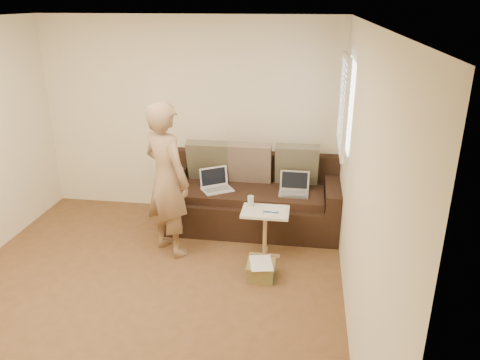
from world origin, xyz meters
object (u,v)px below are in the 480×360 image
Objects in this scene: laptop_silver at (294,194)px; side_table at (265,234)px; sofa at (252,196)px; drinking_glass at (251,201)px; person at (167,180)px; laptop_white at (217,190)px; striped_box at (261,270)px.

laptop_silver reaches higher than side_table.
drinking_glass is at bearing -84.00° from sofa.
laptop_silver is at bearing -118.80° from person.
laptop_white is 0.95m from side_table.
drinking_glass is at bearing 108.23° from striped_box.
laptop_white is 1.26× the size of striped_box.
laptop_silver is at bearing -11.30° from sofa.
sofa is 0.68m from drinking_glass.
sofa is 1.25m from person.
sofa is 1.27m from striped_box.
laptop_silver is 0.74m from side_table.
striped_box is at bearing -103.72° from laptop_silver.
sofa is 1.23× the size of person.
drinking_glass is at bearing 150.67° from side_table.
laptop_silver is 1.24× the size of striped_box.
sofa is at bearing 169.43° from laptop_silver.
laptop_silver is 1.21m from striped_box.
laptop_white is (-0.96, -0.01, 0.00)m from laptop_silver.
laptop_silver is 0.98× the size of laptop_white.
sofa reaches higher than laptop_silver.
person is (-1.39, -0.66, 0.37)m from laptop_silver.
drinking_glass is at bearing -80.14° from laptop_white.
drinking_glass is at bearing -136.35° from person.
striped_box is at bearing -165.56° from person.
laptop_silver is at bearing 48.86° from drinking_glass.
laptop_white reaches higher than side_table.
striped_box is at bearing -91.14° from laptop_white.
person is at bearing -178.47° from side_table.
person reaches higher than drinking_glass.
striped_box is at bearing -89.13° from side_table.
side_table reaches higher than striped_box.
side_table is at bearing -71.70° from sofa.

